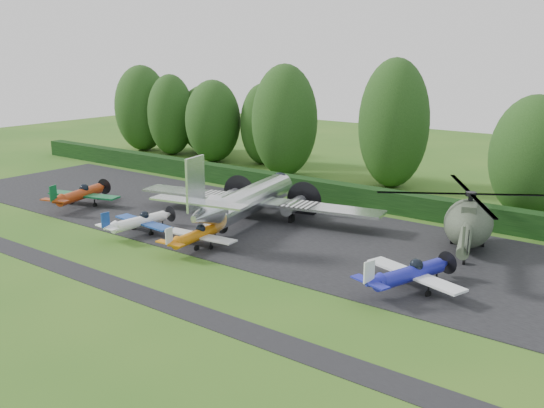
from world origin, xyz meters
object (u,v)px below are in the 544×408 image
Objects in this scene: light_plane_orange at (197,235)px; helicopter at (468,219)px; light_plane_red at (80,194)px; light_plane_blue at (409,274)px; transport_plane at (248,199)px; light_plane_white at (139,221)px.

helicopter is at bearing 41.07° from light_plane_orange.
light_plane_red is 35.42m from helicopter.
light_plane_blue is at bearing 11.51° from light_plane_orange.
light_plane_blue is (17.75, -5.91, -0.91)m from transport_plane.
transport_plane is 1.43× the size of helicopter.
transport_plane is 3.42× the size of light_plane_white.
light_plane_blue is 10.19m from helicopter.
light_plane_blue is at bearing 0.12° from light_plane_white.
light_plane_red is (-16.30, -5.42, -0.87)m from transport_plane.
transport_plane reaches higher than light_plane_red.
transport_plane is at bearing 143.94° from light_plane_blue.
helicopter is at bearing 24.77° from transport_plane.
light_plane_orange is at bearing -127.01° from helicopter.
light_plane_white is 25.85m from helicopter.
helicopter is at bearing 31.72° from light_plane_red.
light_plane_white is at bearing 3.48° from light_plane_red.
transport_plane is at bearing -149.71° from helicopter.
light_plane_orange is 0.41× the size of helicopter.
light_plane_orange is at bearing -3.67° from light_plane_white.
light_plane_red is 17.75m from light_plane_orange.
light_plane_orange is at bearing -69.11° from transport_plane.
transport_plane reaches higher than light_plane_blue.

